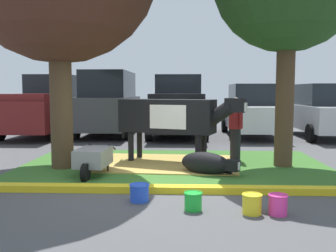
{
  "coord_description": "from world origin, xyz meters",
  "views": [
    {
      "loc": [
        0.69,
        -6.83,
        1.76
      ],
      "look_at": [
        0.31,
        2.28,
        0.9
      ],
      "focal_mm": 39.83,
      "sensor_mm": 36.0,
      "label": 1
    }
  ],
  "objects": [
    {
      "name": "sedan_silver",
      "position": [
        5.95,
        7.4,
        0.98
      ],
      "size": [
        2.04,
        4.41,
        2.02
      ],
      "color": "silver",
      "rests_on": "ground"
    },
    {
      "name": "suv_dark_grey",
      "position": [
        -2.26,
        7.89,
        1.27
      ],
      "size": [
        2.14,
        4.61,
        2.52
      ],
      "color": "#3D3D42",
      "rests_on": "ground"
    },
    {
      "name": "ground_plane",
      "position": [
        0.0,
        0.0,
        0.0
      ],
      "size": [
        80.0,
        80.0,
        0.0
      ],
      "primitive_type": "plane",
      "color": "#4C4C4F"
    },
    {
      "name": "bucket_blue",
      "position": [
        -0.01,
        -1.03,
        0.15
      ],
      "size": [
        0.33,
        0.33,
        0.28
      ],
      "color": "blue",
      "rests_on": "ground"
    },
    {
      "name": "pickup_truck_maroon",
      "position": [
        -4.79,
        7.81,
        1.11
      ],
      "size": [
        2.24,
        5.41,
        2.42
      ],
      "color": "maroon",
      "rests_on": "ground"
    },
    {
      "name": "wheelbarrow",
      "position": [
        -1.17,
        0.67,
        0.39
      ],
      "size": [
        0.67,
        1.61,
        0.63
      ],
      "color": "gray",
      "rests_on": "ground"
    },
    {
      "name": "bucket_pink",
      "position": [
        2.04,
        -1.6,
        0.15
      ],
      "size": [
        0.29,
        0.29,
        0.3
      ],
      "color": "#EA3893",
      "rests_on": "ground"
    },
    {
      "name": "hay_bedding",
      "position": [
        0.31,
        1.98,
        0.03
      ],
      "size": [
        3.32,
        2.56,
        0.04
      ],
      "primitive_type": "cube",
      "rotation": [
        0.0,
        0.0,
        -0.05
      ],
      "color": "tan",
      "rests_on": "ground"
    },
    {
      "name": "curb_yellow",
      "position": [
        0.48,
        -0.5,
        0.06
      ],
      "size": [
        8.36,
        0.24,
        0.12
      ],
      "primitive_type": "cube",
      "color": "yellow",
      "rests_on": "ground"
    },
    {
      "name": "calf_lying",
      "position": [
        1.19,
        0.91,
        0.24
      ],
      "size": [
        1.29,
        0.96,
        0.48
      ],
      "color": "black",
      "rests_on": "ground"
    },
    {
      "name": "pickup_truck_black",
      "position": [
        0.47,
        8.05,
        1.11
      ],
      "size": [
        2.24,
        5.41,
        2.42
      ],
      "color": "black",
      "rests_on": "ground"
    },
    {
      "name": "person_handler",
      "position": [
        2.01,
        2.55,
        0.85
      ],
      "size": [
        0.34,
        0.48,
        1.59
      ],
      "color": "black",
      "rests_on": "ground"
    },
    {
      "name": "bucket_yellow",
      "position": [
        1.68,
        -1.58,
        0.15
      ],
      "size": [
        0.3,
        0.3,
        0.29
      ],
      "color": "yellow",
      "rests_on": "ground"
    },
    {
      "name": "grass_island",
      "position": [
        0.48,
        1.82,
        0.01
      ],
      "size": [
        7.16,
        4.34,
        0.02
      ],
      "primitive_type": "cube",
      "color": "#386B28",
      "rests_on": "ground"
    },
    {
      "name": "cow_holstein",
      "position": [
        0.4,
        2.14,
        1.14
      ],
      "size": [
        3.04,
        1.42,
        1.6
      ],
      "color": "black",
      "rests_on": "ground"
    },
    {
      "name": "bucket_green",
      "position": [
        0.84,
        -1.44,
        0.14
      ],
      "size": [
        0.28,
        0.28,
        0.27
      ],
      "color": "green",
      "rests_on": "ground"
    },
    {
      "name": "hatchback_white",
      "position": [
        3.35,
        7.69,
        0.98
      ],
      "size": [
        2.04,
        4.41,
        2.02
      ],
      "color": "silver",
      "rests_on": "ground"
    }
  ]
}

